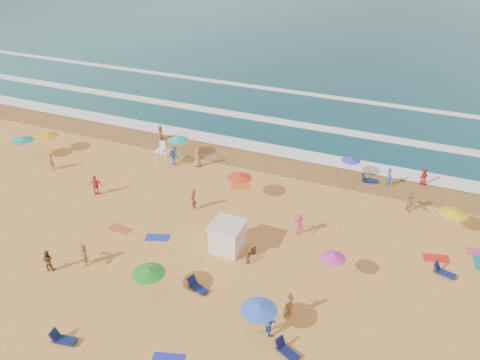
% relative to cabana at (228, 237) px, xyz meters
% --- Properties ---
extents(ground, '(220.00, 220.00, 0.00)m').
position_rel_cabana_xyz_m(ground, '(0.24, 0.79, -1.00)').
color(ground, gold).
rests_on(ground, ground).
extents(ocean, '(220.00, 140.00, 0.18)m').
position_rel_cabana_xyz_m(ocean, '(0.24, 84.79, -1.00)').
color(ocean, '#0C4756').
rests_on(ocean, ground).
extents(wet_sand, '(220.00, 220.00, 0.00)m').
position_rel_cabana_xyz_m(wet_sand, '(0.24, 13.29, -0.99)').
color(wet_sand, olive).
rests_on(wet_sand, ground).
extents(surf_foam, '(200.00, 18.70, 0.05)m').
position_rel_cabana_xyz_m(surf_foam, '(0.24, 22.11, -0.90)').
color(surf_foam, white).
rests_on(surf_foam, ground).
extents(cabana, '(2.00, 2.00, 2.00)m').
position_rel_cabana_xyz_m(cabana, '(0.00, 0.00, 0.00)').
color(cabana, white).
rests_on(cabana, ground).
extents(cabana_roof, '(2.20, 2.20, 0.12)m').
position_rel_cabana_xyz_m(cabana_roof, '(0.00, 0.00, 1.06)').
color(cabana_roof, silver).
rests_on(cabana_roof, cabana).
extents(bicycle, '(0.58, 1.64, 0.86)m').
position_rel_cabana_xyz_m(bicycle, '(1.90, -0.30, -0.57)').
color(bicycle, black).
rests_on(bicycle, ground).
extents(lifeguard_stand, '(1.20, 1.20, 2.10)m').
position_rel_cabana_xyz_m(lifeguard_stand, '(-10.51, 8.94, 0.05)').
color(lifeguard_stand, white).
rests_on(lifeguard_stand, ground).
extents(beach_umbrellas, '(56.71, 26.25, 0.79)m').
position_rel_cabana_xyz_m(beach_umbrellas, '(-1.70, 1.01, 1.06)').
color(beach_umbrellas, '#1C8FEF').
rests_on(beach_umbrellas, ground).
extents(loungers, '(60.55, 24.99, 0.34)m').
position_rel_cabana_xyz_m(loungers, '(7.47, -1.41, -0.83)').
color(loungers, '#101751').
rests_on(loungers, ground).
extents(towels, '(44.24, 19.50, 0.03)m').
position_rel_cabana_xyz_m(towels, '(0.68, -0.88, -0.98)').
color(towels, '#E2561C').
rests_on(towels, ground).
extents(beachgoers, '(49.73, 23.96, 2.08)m').
position_rel_cabana_xyz_m(beachgoers, '(-1.00, 4.98, -0.19)').
color(beachgoers, brown).
rests_on(beachgoers, ground).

